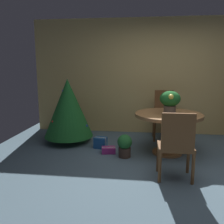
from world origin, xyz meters
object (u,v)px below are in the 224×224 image
gift_box_purple (109,150)px  holiday_tree (68,108)px  wooden_chair_far (164,112)px  gift_box_blue (100,143)px  wooden_chair_near (176,143)px  round_dining_table (168,123)px  potted_plant (125,145)px  flower_vase (170,100)px

gift_box_purple → holiday_tree: bearing=148.9°
wooden_chair_far → gift_box_blue: 1.55m
gift_box_purple → wooden_chair_near: bearing=-41.9°
gift_box_blue → round_dining_table: bearing=-6.5°
wooden_chair_far → wooden_chair_near: bearing=-90.0°
wooden_chair_near → gift_box_purple: (-1.05, 0.94, -0.48)m
gift_box_blue → wooden_chair_far: bearing=32.9°
wooden_chair_near → gift_box_blue: (-1.24, 1.19, -0.43)m
gift_box_purple → potted_plant: (0.30, -0.16, 0.16)m
wooden_chair_near → holiday_tree: 2.45m
round_dining_table → wooden_chair_far: wooden_chair_far is taller
round_dining_table → gift_box_purple: (-1.05, -0.10, -0.52)m
gift_box_blue → potted_plant: bearing=-39.7°
flower_vase → gift_box_blue: size_ratio=1.56×
flower_vase → potted_plant: flower_vase is taller
gift_box_purple → wooden_chair_far: bearing=45.0°
holiday_tree → potted_plant: 1.48m
round_dining_table → flower_vase: flower_vase is taller
gift_box_purple → potted_plant: 0.38m
round_dining_table → flower_vase: 0.40m
round_dining_table → flower_vase: size_ratio=2.93×
wooden_chair_near → holiday_tree: holiday_tree is taller
round_dining_table → holiday_tree: (-1.94, 0.44, 0.15)m
gift_box_blue → gift_box_purple: size_ratio=0.94×
wooden_chair_near → wooden_chair_far: size_ratio=0.92×
round_dining_table → holiday_tree: holiday_tree is taller
wooden_chair_far → potted_plant: bearing=-121.6°
round_dining_table → potted_plant: size_ratio=2.95×
wooden_chair_far → holiday_tree: bearing=-165.4°
holiday_tree → gift_box_blue: (0.71, -0.29, -0.61)m
round_dining_table → holiday_tree: size_ratio=0.90×
holiday_tree → gift_box_purple: (0.90, -0.54, -0.66)m
round_dining_table → gift_box_blue: bearing=173.5°
flower_vase → gift_box_purple: (-1.05, -0.05, -0.92)m
wooden_chair_far → holiday_tree: holiday_tree is taller
gift_box_blue → gift_box_purple: gift_box_blue is taller
flower_vase → gift_box_purple: bearing=-177.2°
gift_box_blue → potted_plant: potted_plant is taller
flower_vase → gift_box_blue: flower_vase is taller
round_dining_table → flower_vase: (0.01, -0.05, 0.40)m
wooden_chair_near → potted_plant: 1.12m
flower_vase → potted_plant: 1.09m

